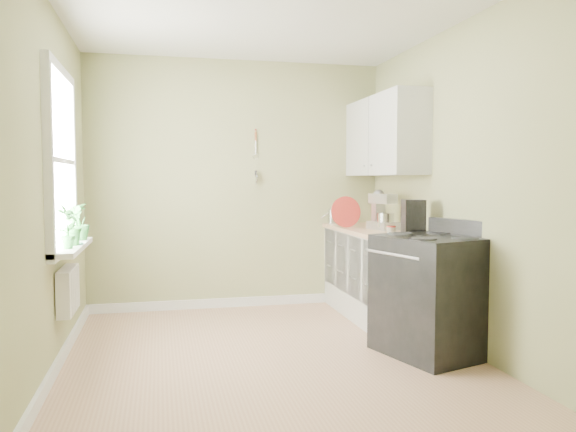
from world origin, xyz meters
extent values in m
cube|color=tan|center=(0.00, 0.00, -0.01)|extent=(3.20, 3.60, 0.02)
cube|color=white|center=(0.00, 0.00, 2.71)|extent=(3.20, 3.60, 0.02)
cube|color=tan|center=(0.00, 1.81, 1.35)|extent=(3.20, 0.02, 2.70)
cube|color=tan|center=(-1.61, 0.00, 1.35)|extent=(0.02, 3.60, 2.70)
cube|color=tan|center=(1.61, 0.00, 1.35)|extent=(0.02, 3.60, 2.70)
cube|color=silver|center=(1.30, 1.00, 0.43)|extent=(0.60, 1.60, 0.87)
cube|color=tan|center=(1.29, 1.00, 0.89)|extent=(0.64, 1.60, 0.04)
cube|color=silver|center=(1.43, 1.10, 1.85)|extent=(0.35, 1.40, 0.80)
cube|color=white|center=(-1.59, 0.30, 1.55)|extent=(0.02, 1.00, 1.30)
cube|color=white|center=(-1.57, 0.30, 2.24)|extent=(0.06, 1.14, 0.07)
cube|color=white|center=(-1.57, 0.30, 0.86)|extent=(0.06, 1.14, 0.07)
cube|color=white|center=(-1.57, 0.30, 1.55)|extent=(0.04, 1.00, 0.04)
cube|color=white|center=(-1.51, 0.30, 0.88)|extent=(0.18, 1.14, 0.04)
cube|color=white|center=(-1.54, 0.25, 0.55)|extent=(0.12, 0.50, 0.35)
cylinder|color=tan|center=(0.20, 1.78, 1.88)|extent=(0.02, 0.02, 0.10)
cylinder|color=silver|center=(0.20, 1.78, 1.76)|extent=(0.01, 0.01, 0.16)
cylinder|color=silver|center=(0.20, 1.78, 1.42)|extent=(0.01, 0.14, 0.14)
cube|color=black|center=(1.27, -0.24, 0.46)|extent=(0.87, 0.94, 0.92)
cube|color=black|center=(1.27, -0.24, 0.94)|extent=(0.87, 0.94, 0.03)
cube|color=black|center=(1.57, -0.24, 1.01)|extent=(0.29, 0.77, 0.14)
cylinder|color=#B2B2B7|center=(0.93, -0.24, 0.82)|extent=(0.21, 0.62, 0.02)
cube|color=#AA132C|center=(0.93, -0.14, 0.64)|extent=(0.08, 0.22, 0.39)
cube|color=#B2B2B7|center=(1.33, 0.89, 0.95)|extent=(0.27, 0.34, 0.08)
cube|color=#B2B2B7|center=(1.33, 1.01, 1.09)|extent=(0.14, 0.11, 0.22)
cube|color=#B2B2B7|center=(1.33, 0.91, 1.22)|extent=(0.21, 0.32, 0.10)
sphere|color=#B2B2B7|center=(1.33, 1.01, 1.25)|extent=(0.12, 0.12, 0.12)
cylinder|color=silver|center=(1.33, 0.83, 1.01)|extent=(0.17, 0.17, 0.14)
cylinder|color=silver|center=(1.07, 1.72, 0.98)|extent=(0.11, 0.11, 0.15)
cone|color=silver|center=(1.07, 1.72, 1.08)|extent=(0.11, 0.11, 0.04)
cylinder|color=silver|center=(0.99, 1.72, 1.01)|extent=(0.11, 0.02, 0.08)
cube|color=black|center=(1.37, 0.30, 1.07)|extent=(0.22, 0.23, 0.32)
cylinder|color=black|center=(1.35, 0.30, 0.97)|extent=(0.10, 0.10, 0.11)
cylinder|color=#AE2B23|center=(1.05, 1.21, 1.07)|extent=(0.33, 0.07, 0.32)
cylinder|color=#A9A089|center=(1.16, 0.30, 0.95)|extent=(0.08, 0.08, 0.08)
cylinder|color=#AE2B23|center=(1.16, 0.30, 0.99)|extent=(0.08, 0.08, 0.01)
imported|color=#2E7B32|center=(-1.50, 0.03, 1.07)|extent=(0.19, 0.21, 0.33)
imported|color=#2E7B32|center=(-1.50, 0.26, 1.05)|extent=(0.19, 0.21, 0.31)
imported|color=#2E7B32|center=(-1.50, 0.64, 1.05)|extent=(0.22, 0.22, 0.31)
camera|label=1|loc=(-0.84, -4.32, 1.41)|focal=35.00mm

